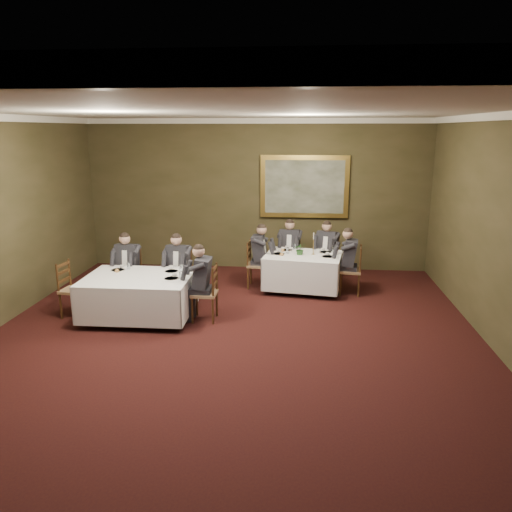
% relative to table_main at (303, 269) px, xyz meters
% --- Properties ---
extents(ground, '(10.00, 10.00, 0.00)m').
position_rel_table_main_xyz_m(ground, '(-1.12, -3.30, -0.45)').
color(ground, black).
rests_on(ground, ground).
extents(ceiling, '(8.00, 10.00, 0.10)m').
position_rel_table_main_xyz_m(ceiling, '(-1.12, -3.30, 3.05)').
color(ceiling, silver).
rests_on(ceiling, back_wall).
extents(back_wall, '(8.00, 0.10, 3.50)m').
position_rel_table_main_xyz_m(back_wall, '(-1.12, 1.70, 1.30)').
color(back_wall, '#35321A').
rests_on(back_wall, ground).
extents(front_wall, '(8.00, 0.10, 3.50)m').
position_rel_table_main_xyz_m(front_wall, '(-1.12, -8.30, 1.30)').
color(front_wall, '#35321A').
rests_on(front_wall, ground).
extents(crown_molding, '(8.00, 10.00, 0.12)m').
position_rel_table_main_xyz_m(crown_molding, '(-1.12, -3.30, 2.99)').
color(crown_molding, white).
rests_on(crown_molding, back_wall).
extents(table_main, '(1.70, 1.39, 0.67)m').
position_rel_table_main_xyz_m(table_main, '(0.00, 0.00, 0.00)').
color(table_main, black).
rests_on(table_main, ground).
extents(table_second, '(1.87, 1.43, 0.67)m').
position_rel_table_main_xyz_m(table_second, '(-2.88, -1.84, 0.00)').
color(table_second, black).
rests_on(table_second, ground).
extents(chair_main_backleft, '(0.49, 0.48, 1.00)m').
position_rel_table_main_xyz_m(chair_main_backleft, '(-0.29, 0.84, -0.17)').
color(chair_main_backleft, olive).
rests_on(chair_main_backleft, ground).
extents(diner_main_backleft, '(0.46, 0.53, 1.35)m').
position_rel_table_main_xyz_m(diner_main_backleft, '(-0.29, 0.83, 0.06)').
color(diner_main_backleft, black).
rests_on(diner_main_backleft, chair_main_backleft).
extents(chair_main_backright, '(0.56, 0.55, 1.00)m').
position_rel_table_main_xyz_m(chair_main_backright, '(0.53, 0.72, -0.17)').
color(chair_main_backright, olive).
rests_on(chair_main_backright, ground).
extents(diner_main_backright, '(0.55, 0.59, 1.35)m').
position_rel_table_main_xyz_m(diner_main_backright, '(0.52, 0.71, 0.06)').
color(diner_main_backright, black).
rests_on(diner_main_backright, chair_main_backright).
extents(chair_main_endleft, '(0.44, 0.46, 1.00)m').
position_rel_table_main_xyz_m(chair_main_endleft, '(-0.96, 0.14, -0.17)').
color(chair_main_endleft, olive).
rests_on(chair_main_endleft, ground).
extents(diner_main_endleft, '(0.50, 0.43, 1.35)m').
position_rel_table_main_xyz_m(diner_main_endleft, '(-0.95, 0.14, 0.06)').
color(diner_main_endleft, black).
rests_on(diner_main_endleft, chair_main_endleft).
extents(chair_main_endright, '(0.47, 0.49, 1.00)m').
position_rel_table_main_xyz_m(chair_main_endright, '(0.96, -0.14, -0.17)').
color(chair_main_endright, olive).
rests_on(chair_main_endright, ground).
extents(diner_main_endright, '(0.52, 0.45, 1.35)m').
position_rel_table_main_xyz_m(diner_main_endright, '(0.95, -0.14, 0.06)').
color(diner_main_endright, black).
rests_on(diner_main_endright, chair_main_endright).
extents(chair_sec_backleft, '(0.46, 0.44, 1.00)m').
position_rel_table_main_xyz_m(chair_sec_backleft, '(-3.38, -0.89, -0.17)').
color(chair_sec_backleft, olive).
rests_on(chair_sec_backleft, ground).
extents(diner_sec_backleft, '(0.43, 0.50, 1.35)m').
position_rel_table_main_xyz_m(diner_sec_backleft, '(-3.38, -0.90, 0.06)').
color(diner_sec_backleft, black).
rests_on(diner_sec_backleft, chair_sec_backleft).
extents(chair_sec_backright, '(0.48, 0.46, 1.00)m').
position_rel_table_main_xyz_m(chair_sec_backright, '(-2.38, -0.88, -0.17)').
color(chair_sec_backright, olive).
rests_on(chair_sec_backright, ground).
extents(diner_sec_backright, '(0.45, 0.52, 1.35)m').
position_rel_table_main_xyz_m(diner_sec_backright, '(-2.38, -0.89, 0.06)').
color(diner_sec_backright, black).
rests_on(diner_sec_backright, chair_sec_backright).
extents(chair_sec_endright, '(0.42, 0.44, 1.00)m').
position_rel_table_main_xyz_m(chair_sec_endright, '(-1.70, -1.83, -0.17)').
color(chair_sec_endright, olive).
rests_on(chair_sec_endright, ground).
extents(diner_sec_endright, '(0.48, 0.42, 1.35)m').
position_rel_table_main_xyz_m(diner_sec_endright, '(-1.71, -1.83, 0.06)').
color(diner_sec_endright, black).
rests_on(diner_sec_endright, chair_sec_endright).
extents(chair_sec_endleft, '(0.47, 0.48, 1.00)m').
position_rel_table_main_xyz_m(chair_sec_endleft, '(-4.05, -1.85, -0.17)').
color(chair_sec_endleft, olive).
rests_on(chair_sec_endleft, ground).
extents(centerpiece, '(0.23, 0.21, 0.25)m').
position_rel_table_main_xyz_m(centerpiece, '(-0.07, -0.01, 0.44)').
color(centerpiece, '#2D5926').
rests_on(centerpiece, table_main).
extents(candlestick, '(0.07, 0.07, 0.47)m').
position_rel_table_main_xyz_m(candlestick, '(0.20, 0.04, 0.49)').
color(candlestick, '#B18936').
rests_on(candlestick, table_main).
extents(place_setting_table_main, '(0.33, 0.31, 0.14)m').
position_rel_table_main_xyz_m(place_setting_table_main, '(-0.31, 0.41, 0.35)').
color(place_setting_table_main, white).
rests_on(place_setting_table_main, table_main).
extents(place_setting_table_second, '(0.33, 0.31, 0.14)m').
position_rel_table_main_xyz_m(place_setting_table_second, '(-3.33, -1.43, 0.35)').
color(place_setting_table_second, white).
rests_on(place_setting_table_second, table_second).
extents(painting, '(2.03, 0.09, 1.43)m').
position_rel_table_main_xyz_m(painting, '(-0.00, 1.64, 1.52)').
color(painting, gold).
rests_on(painting, back_wall).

